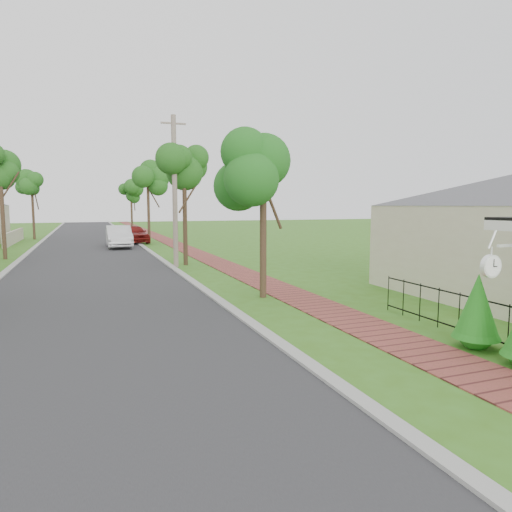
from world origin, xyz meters
TOP-DOWN VIEW (x-y plane):
  - ground at (0.00, 0.00)m, footprint 160.00×160.00m
  - road at (-3.00, 20.00)m, footprint 7.00×120.00m
  - kerb_right at (0.65, 20.00)m, footprint 0.30×120.00m
  - kerb_left at (-6.65, 20.00)m, footprint 0.30×120.00m
  - sidewalk at (3.25, 20.00)m, footprint 1.50×120.00m
  - picket_fence at (4.90, -0.00)m, footprint 0.03×8.02m
  - street_trees at (-2.87, 26.84)m, footprint 10.70×37.65m
  - parked_car_red at (0.39, 30.83)m, footprint 2.41×4.50m
  - parked_car_white at (-1.00, 27.05)m, footprint 1.66×4.71m
  - near_tree at (2.20, 7.00)m, footprint 1.92×1.92m
  - utility_pole at (0.90, 15.40)m, footprint 1.20×0.24m
  - station_clock at (3.69, -0.60)m, footprint 1.06×0.13m

SIDE VIEW (x-z plane):
  - ground at x=0.00m, z-range 0.00..0.00m
  - road at x=-3.00m, z-range -0.01..0.01m
  - kerb_right at x=0.65m, z-range -0.05..0.05m
  - kerb_left at x=-6.65m, z-range -0.05..0.05m
  - sidewalk at x=3.25m, z-range -0.01..0.01m
  - picket_fence at x=4.90m, z-range 0.03..1.03m
  - parked_car_red at x=0.39m, z-range 0.00..1.45m
  - parked_car_white at x=-1.00m, z-range 0.00..1.55m
  - station_clock at x=3.69m, z-range 1.65..2.25m
  - utility_pole at x=0.90m, z-range 0.06..7.34m
  - near_tree at x=2.20m, z-range 1.46..6.40m
  - street_trees at x=-2.87m, z-range 1.59..7.48m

